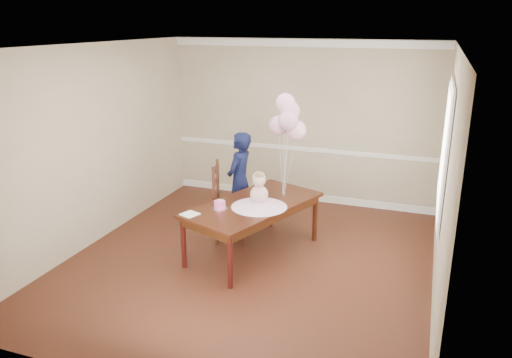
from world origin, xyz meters
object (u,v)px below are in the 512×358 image
Objects in this scene: dining_table_top at (253,205)px; woman at (240,181)px; birthday_cake at (220,205)px; dining_chair_seat at (232,206)px.

woman is (-0.48, 0.75, 0.04)m from dining_table_top.
birthday_cake reaches higher than dining_chair_seat.
dining_table_top is 0.47m from birthday_cake.
dining_table_top is at bearing 38.15° from woman.
woman is at bearing 143.34° from dining_table_top.
dining_table_top is 0.89m from woman.
dining_chair_seat is 0.33× the size of woman.
birthday_cake is at bearing 13.63° from woman.
dining_chair_seat is 0.50m from woman.
dining_table_top is 0.57m from dining_chair_seat.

